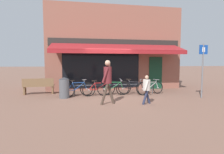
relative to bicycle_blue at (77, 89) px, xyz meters
name	(u,v)px	position (x,y,z in m)	size (l,w,h in m)	color
ground_plane	(113,98)	(1.71, -0.66, -0.38)	(160.00, 160.00, 0.00)	brown
shop_front	(113,50)	(2.42, 3.39, 2.27)	(8.70, 4.48, 5.33)	#8E5647
bike_rack_rail	(115,86)	(1.97, 0.11, 0.10)	(4.33, 0.04, 0.57)	#47494F
bicycle_blue	(77,89)	(0.00, 0.00, 0.00)	(1.65, 0.85, 0.88)	black
bicycle_red	(99,89)	(1.12, 0.03, -0.02)	(1.78, 0.56, 0.84)	black
bicycle_green	(113,88)	(1.86, -0.03, 0.00)	(1.72, 0.52, 0.88)	black
bicycle_black	(133,88)	(2.95, -0.03, 0.00)	(1.56, 0.86, 0.86)	black
bicycle_silver	(150,88)	(3.91, -0.03, -0.02)	(1.63, 0.61, 0.82)	black
pedestrian_adult	(108,77)	(1.29, -1.88, 0.75)	(0.63, 0.50, 1.83)	#47382D
pedestrian_child	(147,87)	(2.88, -2.13, 0.34)	(0.43, 0.49, 1.21)	#282D47
litter_bin	(64,88)	(-0.61, -0.29, 0.13)	(0.49, 0.49, 1.02)	#515459
parking_sign	(203,65)	(6.01, -1.37, 1.21)	(0.44, 0.07, 2.62)	slate
park_bench	(39,86)	(-2.10, 1.04, 0.08)	(1.62, 0.54, 0.87)	brown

